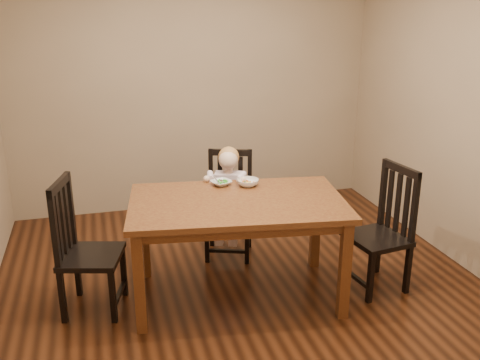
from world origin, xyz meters
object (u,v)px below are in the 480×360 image
object	(u,v)px
chair_child	(229,206)
bowl_veg	(248,183)
dining_table	(237,212)
chair_right	(382,231)
chair_left	(84,249)
bowl_peas	(221,183)
toddler	(229,193)

from	to	relation	value
chair_child	bowl_veg	size ratio (longest dim) A/B	5.45
dining_table	chair_child	xyz separation A→B (m)	(0.13, 0.77, -0.26)
chair_child	chair_right	xyz separation A→B (m)	(1.04, -0.93, 0.03)
dining_table	chair_right	world-z (taller)	chair_right
chair_child	chair_left	xyz separation A→B (m)	(-1.29, -0.66, 0.03)
chair_left	chair_right	size ratio (longest dim) A/B	1.01
bowl_peas	bowl_veg	world-z (taller)	bowl_veg
chair_left	chair_child	bearing A→B (deg)	132.16
dining_table	chair_right	xyz separation A→B (m)	(1.17, -0.16, -0.23)
toddler	bowl_veg	bearing A→B (deg)	117.56
dining_table	bowl_veg	world-z (taller)	bowl_veg
chair_child	chair_right	world-z (taller)	chair_right
chair_left	bowl_peas	world-z (taller)	chair_left
dining_table	chair_left	bearing A→B (deg)	174.35
chair_child	toddler	distance (m)	0.15
chair_child	chair_right	size ratio (longest dim) A/B	0.94
dining_table	chair_left	size ratio (longest dim) A/B	1.68
chair_right	toddler	size ratio (longest dim) A/B	1.84
bowl_peas	dining_table	bearing A→B (deg)	-84.26
toddler	chair_right	bearing A→B (deg)	160.02
bowl_peas	bowl_veg	bearing A→B (deg)	-19.17
bowl_veg	chair_child	bearing A→B (deg)	94.90
dining_table	bowl_peas	xyz separation A→B (m)	(-0.04, 0.37, 0.11)
dining_table	bowl_veg	distance (m)	0.37
chair_child	chair_left	world-z (taller)	chair_left
chair_right	bowl_peas	xyz separation A→B (m)	(-1.21, 0.53, 0.34)
chair_right	bowl_peas	distance (m)	1.37
toddler	chair_child	bearing A→B (deg)	-90.00
chair_left	chair_right	bearing A→B (deg)	98.39
dining_table	toddler	bearing A→B (deg)	81.11
chair_right	bowl_veg	bearing A→B (deg)	57.01
chair_child	chair_right	bearing A→B (deg)	158.13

